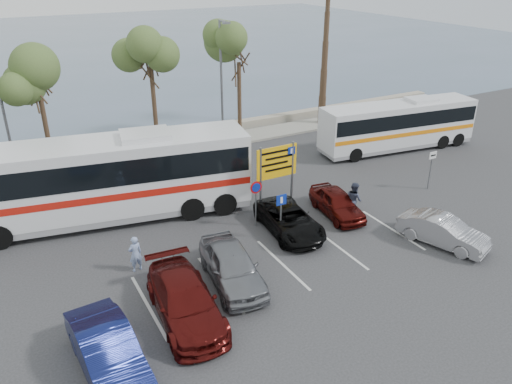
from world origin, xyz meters
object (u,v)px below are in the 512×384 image
suv_black (289,220)px  car_silver_b (443,231)px  pedestrian_far (354,199)px  car_red (337,203)px  car_blue (108,352)px  street_lamp_right (222,77)px  car_maroon (185,301)px  coach_bus_right (398,127)px  pedestrian_near (135,254)px  car_silver_a (232,266)px  direction_sign (277,167)px  coach_bus_left (106,182)px  street_lamp_left (2,103)px

suv_black → car_silver_b: (5.40, -4.22, 0.03)m
suv_black → pedestrian_far: pedestrian_far is taller
car_red → car_blue: bearing=-150.2°
street_lamp_right → car_maroon: street_lamp_right is taller
coach_bus_right → pedestrian_near: bearing=-163.7°
street_lamp_right → car_silver_b: (2.90, -16.56, -3.95)m
suv_black → coach_bus_right: bearing=32.2°
street_lamp_right → car_silver_a: size_ratio=1.79×
direction_sign → coach_bus_left: coach_bus_left is taller
direction_sign → car_red: (2.50, -1.70, -1.78)m
street_lamp_right → car_maroon: (-9.00, -15.78, -3.88)m
coach_bus_right → car_maroon: size_ratio=2.19×
car_blue → coach_bus_left: bearing=72.2°
coach_bus_left → coach_bus_right: 19.18m
car_silver_b → pedestrian_far: size_ratio=2.20×
direction_sign → coach_bus_right: size_ratio=0.33×
direction_sign → car_silver_a: 6.53m
car_blue → suv_black: size_ratio=1.02×
pedestrian_near → car_blue: bearing=55.8°
street_lamp_right → suv_black: bearing=-101.4°
coach_bus_right → car_red: (-9.16, -5.65, -0.89)m
coach_bus_left → car_silver_b: (12.40, -9.54, -1.32)m
coach_bus_left → car_silver_a: bearing=-69.2°
street_lamp_right → pedestrian_near: size_ratio=5.09×
street_lamp_right → coach_bus_right: size_ratio=0.74×
street_lamp_left → car_silver_a: 16.44m
car_silver_a → car_blue: size_ratio=0.98×
car_blue → suv_black: bearing=22.4°
coach_bus_right → pedestrian_far: coach_bus_right is taller
car_blue → car_silver_b: car_blue is taller
coach_bus_right → car_red: size_ratio=2.86×
car_maroon → pedestrian_far: size_ratio=2.77×
street_lamp_right → car_red: street_lamp_right is taller
car_red → suv_black: (-3.00, -0.33, -0.03)m
pedestrian_far → car_silver_b: bearing=-152.6°
pedestrian_far → car_red: bearing=55.4°
street_lamp_right → car_blue: (-12.00, -17.02, -3.85)m
street_lamp_left → direction_sign: size_ratio=2.23×
street_lamp_right → car_silver_a: 16.52m
direction_sign → car_blue: 12.16m
car_blue → direction_sign: bearing=30.0°
coach_bus_right → suv_black: bearing=-153.8°
street_lamp_left → direction_sign: (11.00, -10.32, -2.17)m
street_lamp_left → car_silver_a: street_lamp_left is taller
suv_black → car_silver_b: bearing=-31.9°
coach_bus_left → car_blue: bearing=-104.0°
suv_black → pedestrian_far: size_ratio=2.48×
car_blue → car_silver_b: bearing=-2.0°
direction_sign → car_red: bearing=-34.2°
street_lamp_left → pedestrian_far: 19.24m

